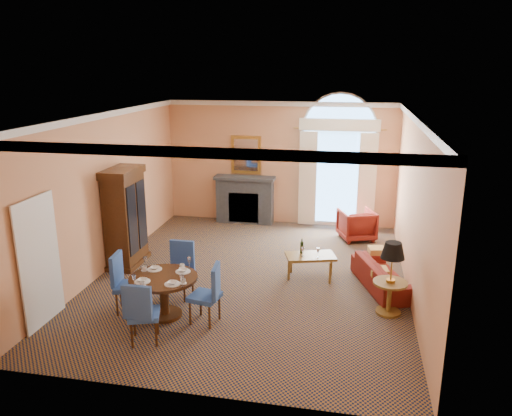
% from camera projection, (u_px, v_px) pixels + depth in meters
% --- Properties ---
extents(ground, '(7.50, 7.50, 0.00)m').
position_uv_depth(ground, '(251.00, 277.00, 9.96)').
color(ground, '#121C3A').
rests_on(ground, ground).
extents(room_envelope, '(6.04, 7.52, 3.45)m').
position_uv_depth(room_envelope, '(256.00, 147.00, 9.90)').
color(room_envelope, tan).
rests_on(room_envelope, ground).
extents(armoire, '(0.59, 1.05, 2.07)m').
position_uv_depth(armoire, '(125.00, 219.00, 10.37)').
color(armoire, '#311A0B').
rests_on(armoire, ground).
extents(dining_table, '(1.14, 1.14, 0.92)m').
position_uv_depth(dining_table, '(164.00, 287.00, 8.28)').
color(dining_table, '#311A0B').
rests_on(dining_table, ground).
extents(dining_chair_north, '(0.50, 0.50, 1.02)m').
position_uv_depth(dining_chair_north, '(181.00, 265.00, 9.06)').
color(dining_chair_north, '#254A95').
rests_on(dining_chair_north, ground).
extents(dining_chair_south, '(0.57, 0.57, 1.02)m').
position_uv_depth(dining_chair_south, '(141.00, 310.00, 7.41)').
color(dining_chair_south, '#254A95').
rests_on(dining_chair_south, ground).
extents(dining_chair_east, '(0.53, 0.53, 1.02)m').
position_uv_depth(dining_chair_east, '(210.00, 290.00, 8.05)').
color(dining_chair_east, '#254A95').
rests_on(dining_chair_east, ground).
extents(dining_chair_west, '(0.55, 0.55, 1.02)m').
position_uv_depth(dining_chair_west, '(123.00, 279.00, 8.48)').
color(dining_chair_west, '#254A95').
rests_on(dining_chair_west, ground).
extents(sofa, '(1.23, 1.89, 0.51)m').
position_uv_depth(sofa, '(383.00, 275.00, 9.45)').
color(sofa, maroon).
rests_on(sofa, ground).
extents(armchair, '(1.02, 1.03, 0.73)m').
position_uv_depth(armchair, '(357.00, 225.00, 12.05)').
color(armchair, maroon).
rests_on(armchair, ground).
extents(coffee_table, '(1.07, 0.79, 0.79)m').
position_uv_depth(coffee_table, '(310.00, 257.00, 9.82)').
color(coffee_table, brown).
rests_on(coffee_table, ground).
extents(side_table, '(0.58, 0.58, 1.25)m').
position_uv_depth(side_table, '(391.00, 269.00, 8.30)').
color(side_table, brown).
rests_on(side_table, ground).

